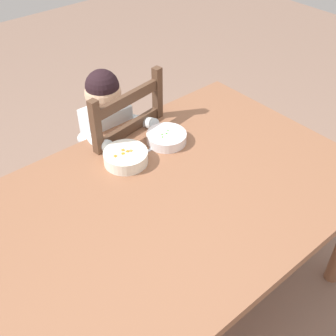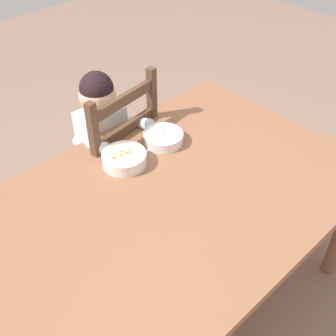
{
  "view_description": "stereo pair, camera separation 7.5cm",
  "coord_description": "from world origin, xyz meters",
  "px_view_note": "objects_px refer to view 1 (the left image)",
  "views": [
    {
      "loc": [
        -0.79,
        -0.9,
        1.83
      ],
      "look_at": [
        0.04,
        0.08,
        0.75
      ],
      "focal_mm": 45.09,
      "sensor_mm": 36.0,
      "label": 1
    },
    {
      "loc": [
        -0.85,
        -0.85,
        1.83
      ],
      "look_at": [
        0.04,
        0.08,
        0.75
      ],
      "focal_mm": 45.09,
      "sensor_mm": 36.0,
      "label": 2
    }
  ],
  "objects_px": {
    "spoon": "(140,154)",
    "child_figure": "(110,134)",
    "dining_chair": "(114,161)",
    "bowl_of_peas": "(167,137)",
    "dining_table": "(173,207)",
    "bowl_of_carrots": "(126,157)"
  },
  "relations": [
    {
      "from": "spoon",
      "to": "child_figure",
      "type": "bearing_deg",
      "value": 82.77
    },
    {
      "from": "dining_chair",
      "to": "bowl_of_peas",
      "type": "relative_size",
      "value": 5.37
    },
    {
      "from": "dining_table",
      "to": "child_figure",
      "type": "bearing_deg",
      "value": 81.85
    },
    {
      "from": "dining_table",
      "to": "spoon",
      "type": "relative_size",
      "value": 11.22
    },
    {
      "from": "bowl_of_peas",
      "to": "dining_chair",
      "type": "bearing_deg",
      "value": 109.24
    },
    {
      "from": "child_figure",
      "to": "bowl_of_carrots",
      "type": "height_order",
      "value": "child_figure"
    },
    {
      "from": "dining_table",
      "to": "dining_chair",
      "type": "xyz_separation_m",
      "value": [
        0.09,
        0.57,
        -0.16
      ]
    },
    {
      "from": "child_figure",
      "to": "spoon",
      "type": "xyz_separation_m",
      "value": [
        -0.04,
        -0.29,
        0.07
      ]
    },
    {
      "from": "dining_table",
      "to": "spoon",
      "type": "xyz_separation_m",
      "value": [
        0.04,
        0.27,
        0.08
      ]
    },
    {
      "from": "bowl_of_peas",
      "to": "bowl_of_carrots",
      "type": "height_order",
      "value": "bowl_of_carrots"
    },
    {
      "from": "dining_table",
      "to": "bowl_of_carrots",
      "type": "xyz_separation_m",
      "value": [
        -0.03,
        0.27,
        0.11
      ]
    },
    {
      "from": "dining_chair",
      "to": "spoon",
      "type": "distance_m",
      "value": 0.39
    },
    {
      "from": "bowl_of_carrots",
      "to": "spoon",
      "type": "bearing_deg",
      "value": -0.33
    },
    {
      "from": "child_figure",
      "to": "dining_chair",
      "type": "bearing_deg",
      "value": 40.59
    },
    {
      "from": "bowl_of_carrots",
      "to": "spoon",
      "type": "height_order",
      "value": "bowl_of_carrots"
    },
    {
      "from": "dining_table",
      "to": "child_figure",
      "type": "relative_size",
      "value": 1.59
    },
    {
      "from": "dining_chair",
      "to": "bowl_of_peas",
      "type": "distance_m",
      "value": 0.41
    },
    {
      "from": "dining_table",
      "to": "dining_chair",
      "type": "distance_m",
      "value": 0.6
    },
    {
      "from": "spoon",
      "to": "bowl_of_peas",
      "type": "bearing_deg",
      "value": 0.17
    },
    {
      "from": "bowl_of_carrots",
      "to": "spoon",
      "type": "relative_size",
      "value": 1.36
    },
    {
      "from": "child_figure",
      "to": "bowl_of_carrots",
      "type": "distance_m",
      "value": 0.33
    },
    {
      "from": "bowl_of_carrots",
      "to": "dining_chair",
      "type": "bearing_deg",
      "value": 68.2
    }
  ]
}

